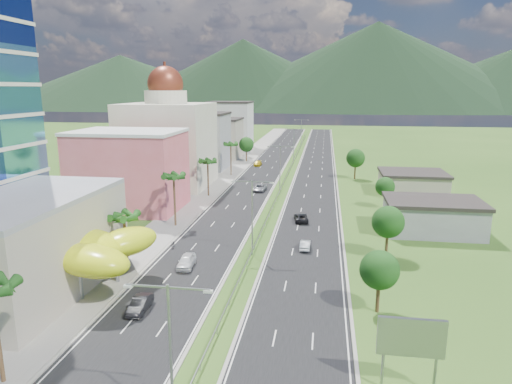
% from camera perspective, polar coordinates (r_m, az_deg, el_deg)
% --- Properties ---
extents(ground, '(500.00, 500.00, 0.00)m').
position_cam_1_polar(ground, '(57.39, -2.08, -11.33)').
color(ground, '#2D5119').
rests_on(ground, ground).
extents(road_left, '(11.00, 260.00, 0.04)m').
position_cam_1_polar(road_left, '(144.42, 1.59, 3.47)').
color(road_left, black).
rests_on(road_left, ground).
extents(road_right, '(11.00, 260.00, 0.04)m').
position_cam_1_polar(road_right, '(143.39, 7.56, 3.30)').
color(road_right, black).
rests_on(road_right, ground).
extents(sidewalk_left, '(7.00, 260.00, 0.12)m').
position_cam_1_polar(sidewalk_left, '(145.86, -2.12, 3.57)').
color(sidewalk_left, gray).
rests_on(sidewalk_left, ground).
extents(median_guardrail, '(0.10, 216.06, 0.76)m').
position_cam_1_polar(median_guardrail, '(125.91, 3.98, 2.33)').
color(median_guardrail, gray).
rests_on(median_guardrail, ground).
extents(streetlight_median_a, '(6.04, 0.25, 11.00)m').
position_cam_1_polar(streetlight_median_a, '(32.80, -10.68, -18.08)').
color(streetlight_median_a, gray).
rests_on(streetlight_median_a, ground).
extents(streetlight_median_b, '(6.04, 0.25, 11.00)m').
position_cam_1_polar(streetlight_median_b, '(64.43, -0.48, -2.22)').
color(streetlight_median_b, gray).
rests_on(streetlight_median_b, ground).
extents(streetlight_median_c, '(6.04, 0.25, 11.00)m').
position_cam_1_polar(streetlight_median_c, '(103.28, 3.03, 3.48)').
color(streetlight_median_c, gray).
rests_on(streetlight_median_c, ground).
extents(streetlight_median_d, '(6.04, 0.25, 11.00)m').
position_cam_1_polar(streetlight_median_d, '(147.72, 4.76, 6.28)').
color(streetlight_median_d, gray).
rests_on(streetlight_median_d, ground).
extents(streetlight_median_e, '(6.04, 0.25, 11.00)m').
position_cam_1_polar(streetlight_median_e, '(192.42, 5.69, 7.77)').
color(streetlight_median_e, gray).
rests_on(streetlight_median_e, ground).
extents(lime_canopy, '(18.00, 15.00, 7.40)m').
position_cam_1_polar(lime_canopy, '(59.01, -22.47, -6.44)').
color(lime_canopy, '#CDDD15').
rests_on(lime_canopy, ground).
extents(pink_shophouse, '(20.00, 15.00, 15.00)m').
position_cam_1_polar(pink_shophouse, '(93.00, -15.57, 2.46)').
color(pink_shophouse, '#DA5962').
rests_on(pink_shophouse, ground).
extents(domed_building, '(20.00, 20.00, 28.70)m').
position_cam_1_polar(domed_building, '(113.62, -10.98, 6.46)').
color(domed_building, beige).
rests_on(domed_building, ground).
extents(midrise_grey, '(16.00, 15.00, 16.00)m').
position_cam_1_polar(midrise_grey, '(137.38, -7.05, 6.26)').
color(midrise_grey, gray).
rests_on(midrise_grey, ground).
extents(midrise_beige, '(16.00, 15.00, 13.00)m').
position_cam_1_polar(midrise_beige, '(158.71, -4.90, 6.64)').
color(midrise_beige, '#AD9F8E').
rests_on(midrise_beige, ground).
extents(midrise_white, '(16.00, 15.00, 18.00)m').
position_cam_1_polar(midrise_white, '(180.83, -3.21, 8.21)').
color(midrise_white, silver).
rests_on(midrise_white, ground).
extents(billboard, '(5.20, 0.35, 6.20)m').
position_cam_1_polar(billboard, '(39.15, 18.82, -17.05)').
color(billboard, gray).
rests_on(billboard, ground).
extents(shed_near, '(15.00, 10.00, 5.00)m').
position_cam_1_polar(shed_near, '(81.32, 21.22, -3.02)').
color(shed_near, gray).
rests_on(shed_near, ground).
extents(shed_far, '(14.00, 12.00, 4.40)m').
position_cam_1_polar(shed_far, '(110.40, 18.95, 1.01)').
color(shed_far, '#AD9F8E').
rests_on(shed_far, ground).
extents(palm_tree_b, '(3.60, 3.60, 8.10)m').
position_cam_1_polar(palm_tree_b, '(61.38, -16.17, -3.21)').
color(palm_tree_b, '#47301C').
rests_on(palm_tree_b, ground).
extents(palm_tree_c, '(3.60, 3.60, 9.60)m').
position_cam_1_polar(palm_tree_c, '(79.12, -10.25, 1.70)').
color(palm_tree_c, '#47301C').
rests_on(palm_tree_c, ground).
extents(palm_tree_d, '(3.60, 3.60, 8.60)m').
position_cam_1_polar(palm_tree_d, '(100.98, -6.06, 3.67)').
color(palm_tree_d, '#47301C').
rests_on(palm_tree_d, ground).
extents(palm_tree_e, '(3.60, 3.60, 9.40)m').
position_cam_1_polar(palm_tree_e, '(124.98, -3.18, 5.83)').
color(palm_tree_e, '#47301C').
rests_on(palm_tree_e, ground).
extents(leafy_tree_lfar, '(4.90, 4.90, 8.05)m').
position_cam_1_polar(leafy_tree_lfar, '(149.69, -1.21, 5.95)').
color(leafy_tree_lfar, '#47301C').
rests_on(leafy_tree_lfar, ground).
extents(leafy_tree_ra, '(4.20, 4.20, 6.90)m').
position_cam_1_polar(leafy_tree_ra, '(50.44, 15.18, -9.41)').
color(leafy_tree_ra, '#47301C').
rests_on(leafy_tree_ra, ground).
extents(leafy_tree_rb, '(4.55, 4.55, 7.47)m').
position_cam_1_polar(leafy_tree_rb, '(66.66, 16.18, -3.63)').
color(leafy_tree_rb, '#47301C').
rests_on(leafy_tree_rb, ground).
extents(leafy_tree_rc, '(3.85, 3.85, 6.33)m').
position_cam_1_polar(leafy_tree_rc, '(94.20, 15.83, 0.63)').
color(leafy_tree_rc, '#47301C').
rests_on(leafy_tree_rc, ground).
extents(leafy_tree_rd, '(4.90, 4.90, 8.05)m').
position_cam_1_polar(leafy_tree_rd, '(123.02, 12.34, 4.16)').
color(leafy_tree_rd, '#47301C').
rests_on(leafy_tree_rd, ground).
extents(mountain_ridge, '(860.00, 140.00, 90.00)m').
position_cam_1_polar(mountain_ridge, '(504.49, 14.51, 9.75)').
color(mountain_ridge, black).
rests_on(mountain_ridge, ground).
extents(car_white_near_left, '(2.32, 5.01, 1.66)m').
position_cam_1_polar(car_white_near_left, '(62.49, -8.70, -8.54)').
color(car_white_near_left, white).
rests_on(car_white_near_left, road_left).
extents(car_dark_left, '(1.74, 4.63, 1.51)m').
position_cam_1_polar(car_dark_left, '(52.04, -14.30, -13.44)').
color(car_dark_left, black).
rests_on(car_dark_left, road_left).
extents(car_silver_mid_left, '(2.93, 5.61, 1.51)m').
position_cam_1_polar(car_silver_mid_left, '(106.54, 0.49, 0.53)').
color(car_silver_mid_left, '#939599').
rests_on(car_silver_mid_left, road_left).
extents(car_yellow_far_left, '(2.08, 4.98, 1.44)m').
position_cam_1_polar(car_yellow_far_left, '(141.55, 0.23, 3.59)').
color(car_yellow_far_left, gold).
rests_on(car_yellow_far_left, road_left).
extents(car_silver_right, '(1.48, 4.09, 1.34)m').
position_cam_1_polar(car_silver_right, '(68.84, 6.17, -6.57)').
color(car_silver_right, '#B1B5B9').
rests_on(car_silver_right, road_right).
extents(car_dark_far_right, '(3.01, 5.29, 1.39)m').
position_cam_1_polar(car_dark_far_right, '(82.71, 5.65, -3.20)').
color(car_dark_far_right, black).
rests_on(car_dark_far_right, road_right).
extents(motorcycle, '(0.91, 2.13, 1.32)m').
position_cam_1_polar(motorcycle, '(70.23, -10.34, -6.32)').
color(motorcycle, black).
rests_on(motorcycle, road_left).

